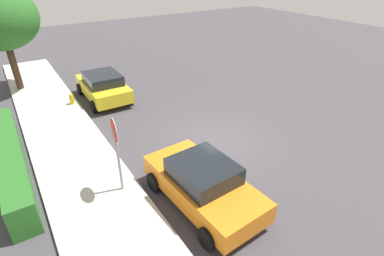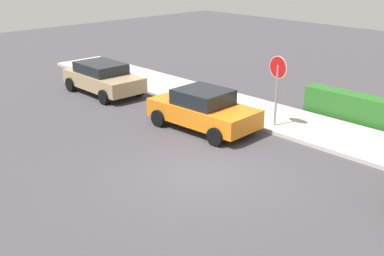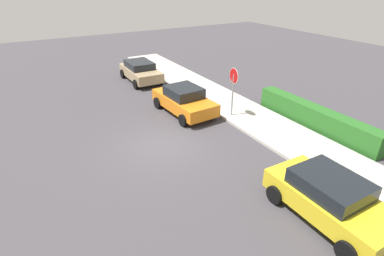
# 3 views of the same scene
# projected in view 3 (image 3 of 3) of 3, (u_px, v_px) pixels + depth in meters

# --- Properties ---
(ground_plane) EXTENTS (60.00, 60.00, 0.00)m
(ground_plane) POSITION_uv_depth(u_px,v_px,m) (162.00, 145.00, 13.57)
(ground_plane) COLOR #423F44
(sidewalk_curb) EXTENTS (32.00, 2.84, 0.14)m
(sidewalk_curb) POSITION_uv_depth(u_px,v_px,m) (254.00, 118.00, 15.94)
(sidewalk_curb) COLOR beige
(sidewalk_curb) RESTS_ON ground_plane
(stop_sign) EXTENTS (0.81, 0.10, 2.72)m
(stop_sign) POSITION_uv_depth(u_px,v_px,m) (233.00, 84.00, 15.39)
(stop_sign) COLOR gray
(stop_sign) RESTS_ON ground_plane
(parked_car_orange) EXTENTS (4.21, 2.26, 1.50)m
(parked_car_orange) POSITION_uv_depth(u_px,v_px,m) (184.00, 100.00, 16.44)
(parked_car_orange) COLOR orange
(parked_car_orange) RESTS_ON ground_plane
(parked_car_yellow) EXTENTS (3.95, 2.12, 1.47)m
(parked_car_yellow) POSITION_uv_depth(u_px,v_px,m) (330.00, 198.00, 9.20)
(parked_car_yellow) COLOR yellow
(parked_car_yellow) RESTS_ON ground_plane
(parked_car_tan) EXTENTS (4.16, 2.09, 1.42)m
(parked_car_tan) POSITION_uv_depth(u_px,v_px,m) (140.00, 71.00, 21.49)
(parked_car_tan) COLOR tan
(parked_car_tan) RESTS_ON ground_plane
(fire_hydrant) EXTENTS (0.30, 0.22, 0.72)m
(fire_hydrant) POSITION_uv_depth(u_px,v_px,m) (361.00, 191.00, 10.10)
(fire_hydrant) COLOR gold
(fire_hydrant) RESTS_ON ground_plane
(front_yard_hedge) EXTENTS (6.96, 0.76, 1.09)m
(front_yard_hedge) POSITION_uv_depth(u_px,v_px,m) (315.00, 117.00, 14.92)
(front_yard_hedge) COLOR #286623
(front_yard_hedge) RESTS_ON ground_plane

